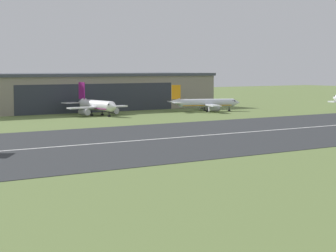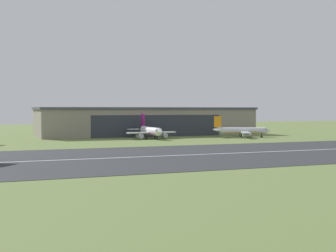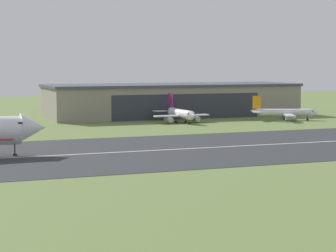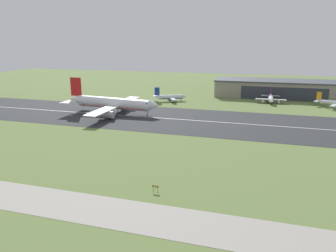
# 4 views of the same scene
# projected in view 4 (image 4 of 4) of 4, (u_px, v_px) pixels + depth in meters

# --- Properties ---
(ground_plane) EXTENTS (617.87, 617.87, 0.00)m
(ground_plane) POSITION_uv_depth(u_px,v_px,m) (197.00, 171.00, 94.96)
(ground_plane) COLOR olive
(runway_strip) EXTENTS (377.87, 53.52, 0.06)m
(runway_strip) POSITION_uv_depth(u_px,v_px,m) (225.00, 123.00, 151.80)
(runway_strip) COLOR #2B2D30
(runway_strip) RESTS_ON ground_plane
(runway_centreline) EXTENTS (340.08, 0.70, 0.01)m
(runway_centreline) POSITION_uv_depth(u_px,v_px,m) (225.00, 123.00, 151.79)
(runway_centreline) COLOR silver
(runway_centreline) RESTS_ON runway_strip
(taxiway_road) EXTENTS (283.40, 12.62, 0.05)m
(taxiway_road) POSITION_uv_depth(u_px,v_px,m) (168.00, 221.00, 68.06)
(taxiway_road) COLOR gray
(taxiway_road) RESTS_ON ground_plane
(hangar_building) EXTENTS (89.62, 28.41, 11.45)m
(hangar_building) POSITION_uv_depth(u_px,v_px,m) (283.00, 89.00, 221.27)
(hangar_building) COLOR gray
(hangar_building) RESTS_ON ground_plane
(airplane_landing) EXTENTS (50.93, 55.31, 18.29)m
(airplane_landing) POSITION_uv_depth(u_px,v_px,m) (113.00, 104.00, 169.40)
(airplane_landing) COLOR silver
(airplane_landing) RESTS_ON ground_plane
(airplane_parked_west) EXTENTS (21.78, 18.89, 9.04)m
(airplane_parked_west) POSITION_uv_depth(u_px,v_px,m) (170.00, 97.00, 206.29)
(airplane_parked_west) COLOR silver
(airplane_parked_west) RESTS_ON ground_plane
(airplane_parked_centre) EXTENTS (18.30, 20.32, 9.07)m
(airplane_parked_centre) POSITION_uv_depth(u_px,v_px,m) (271.00, 99.00, 200.37)
(airplane_parked_centre) COLOR white
(airplane_parked_centre) RESTS_ON ground_plane
(airplane_parked_east) EXTENTS (22.50, 19.31, 8.06)m
(airplane_parked_east) POSITION_uv_depth(u_px,v_px,m) (335.00, 103.00, 186.60)
(airplane_parked_east) COLOR silver
(airplane_parked_east) RESTS_ON ground_plane
(runway_sign) EXTENTS (1.60, 0.13, 1.77)m
(runway_sign) POSITION_uv_depth(u_px,v_px,m) (155.00, 187.00, 81.12)
(runway_sign) COLOR #4C4C51
(runway_sign) RESTS_ON ground_plane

